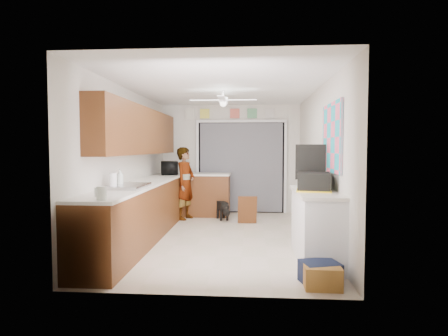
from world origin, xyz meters
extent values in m
plane|color=beige|center=(0.00, 0.00, 0.00)|extent=(5.00, 5.00, 0.00)
plane|color=white|center=(0.00, 0.00, 2.50)|extent=(5.00, 5.00, 0.00)
plane|color=silver|center=(0.00, 2.50, 1.25)|extent=(3.20, 0.00, 3.20)
plane|color=silver|center=(0.00, -2.50, 1.25)|extent=(3.20, 0.00, 3.20)
plane|color=silver|center=(-1.60, 0.00, 1.25)|extent=(0.00, 5.00, 5.00)
plane|color=silver|center=(1.60, 0.00, 1.25)|extent=(0.00, 5.00, 5.00)
cube|color=brown|center=(-1.30, 0.00, 0.45)|extent=(0.60, 4.80, 0.90)
cube|color=white|center=(-1.29, 0.00, 0.92)|extent=(0.62, 4.80, 0.04)
cube|color=brown|center=(-1.44, 0.20, 1.80)|extent=(0.32, 4.00, 0.80)
cube|color=silver|center=(-1.29, -1.00, 0.95)|extent=(0.50, 0.76, 0.06)
cylinder|color=silver|center=(-1.48, -1.00, 1.05)|extent=(0.03, 0.03, 0.22)
cube|color=brown|center=(-0.50, 2.00, 0.45)|extent=(1.00, 0.60, 0.90)
cube|color=white|center=(-0.50, 2.00, 0.92)|extent=(1.04, 0.64, 0.04)
cube|color=black|center=(0.25, 2.47, 1.05)|extent=(2.00, 0.06, 2.10)
cube|color=slate|center=(0.25, 2.43, 1.05)|extent=(1.90, 0.03, 2.05)
cube|color=white|center=(-0.77, 2.44, 1.05)|extent=(0.06, 0.04, 2.10)
cube|color=white|center=(1.27, 2.44, 1.05)|extent=(0.06, 0.04, 2.10)
cube|color=white|center=(0.25, 2.44, 2.12)|extent=(2.10, 0.04, 0.06)
cube|color=#F6EF52|center=(-0.60, 2.47, 2.30)|extent=(0.22, 0.02, 0.22)
cube|color=#DD6452|center=(0.10, 2.47, 2.30)|extent=(0.22, 0.02, 0.22)
cube|color=#5BA06F|center=(0.50, 2.47, 2.30)|extent=(0.22, 0.02, 0.22)
cube|color=beige|center=(0.90, 2.47, 2.30)|extent=(0.22, 0.02, 0.22)
cube|color=silver|center=(-0.95, 2.47, 2.30)|extent=(0.22, 0.02, 0.26)
cube|color=white|center=(1.35, -1.20, 0.45)|extent=(0.50, 1.40, 0.90)
cube|color=white|center=(1.34, -1.20, 0.92)|extent=(0.54, 1.44, 0.04)
cube|color=#FF5D7E|center=(1.58, -1.00, 1.65)|extent=(0.03, 1.15, 0.95)
cube|color=white|center=(0.00, 0.20, 2.32)|extent=(1.14, 1.14, 0.24)
imported|color=black|center=(-1.24, 1.56, 1.08)|extent=(0.46, 0.58, 0.28)
imported|color=silver|center=(-1.42, -0.92, 1.08)|extent=(0.13, 0.13, 0.27)
cylinder|color=silver|center=(-1.16, -2.25, 1.01)|extent=(0.11, 0.11, 0.15)
cylinder|color=silver|center=(-1.31, -2.00, 0.99)|extent=(0.08, 0.08, 0.11)
cylinder|color=white|center=(-1.41, -1.23, 1.05)|extent=(0.11, 0.11, 0.23)
cube|color=black|center=(1.32, -1.15, 1.06)|extent=(0.49, 0.61, 0.24)
cube|color=yellow|center=(1.32, -1.15, 0.95)|extent=(0.52, 0.64, 0.02)
cube|color=black|center=(1.32, -0.86, 1.31)|extent=(0.42, 0.09, 0.50)
cube|color=#BC8B3B|center=(1.25, -2.20, 0.12)|extent=(0.39, 0.30, 0.24)
cube|color=#151C34|center=(1.25, -2.07, 0.12)|extent=(0.47, 0.43, 0.24)
cube|color=brown|center=(0.41, 1.13, 0.28)|extent=(0.39, 0.18, 0.56)
imported|color=white|center=(-0.90, 1.55, 0.76)|extent=(0.52, 0.64, 1.52)
cube|color=black|center=(-0.12, 1.55, 0.21)|extent=(0.40, 0.58, 0.42)
camera|label=1|loc=(0.48, -6.22, 1.52)|focal=30.00mm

